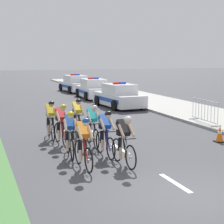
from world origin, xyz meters
TOP-DOWN VIEW (x-y plane):
  - ground_plane at (0.00, 0.00)m, footprint 160.00×160.00m
  - sidewalk_slab at (7.02, 14.00)m, footprint 4.28×60.00m
  - kerb_edge at (4.96, 14.00)m, footprint 0.16×60.00m
  - lane_markings_centre at (0.00, 7.03)m, footprint 0.14×21.60m
  - cyclist_lead at (-1.87, 3.10)m, footprint 0.42×1.72m
  - cyclist_second at (-0.65, 2.99)m, footprint 0.43×1.72m
  - cyclist_third at (-1.93, 4.48)m, footprint 0.45×1.72m
  - cyclist_fourth at (-0.83, 4.19)m, footprint 0.43×1.72m
  - cyclist_fifth at (-1.83, 6.29)m, footprint 0.44×1.72m
  - cyclist_sixth at (-0.81, 5.71)m, footprint 0.42×1.72m
  - cyclist_seventh at (-1.98, 7.48)m, footprint 0.42×1.72m
  - cyclist_eighth at (-0.81, 7.87)m, footprint 0.42×1.72m
  - police_car_nearest at (3.84, 15.44)m, footprint 2.26×4.53m
  - police_car_second at (3.83, 21.00)m, footprint 2.08×4.44m
  - police_car_third at (3.84, 26.69)m, footprint 2.24×4.52m
  - crowd_barrier_rear at (5.40, 8.12)m, footprint 0.62×2.32m
  - traffic_cone_near at (3.93, 4.77)m, footprint 0.36×0.36m

SIDE VIEW (x-z plane):
  - ground_plane at x=0.00m, z-range 0.00..0.00m
  - lane_markings_centre at x=0.00m, z-range 0.00..0.01m
  - sidewalk_slab at x=7.02m, z-range 0.00..0.12m
  - kerb_edge at x=4.96m, z-range 0.00..0.13m
  - traffic_cone_near at x=3.93m, z-range -0.01..0.63m
  - crowd_barrier_rear at x=5.40m, z-range 0.11..1.18m
  - police_car_nearest at x=3.84m, z-range -0.12..1.48m
  - police_car_second at x=3.83m, z-range -0.12..1.48m
  - police_car_third at x=3.84m, z-range -0.12..1.48m
  - cyclist_lead at x=-1.87m, z-range 0.00..1.57m
  - cyclist_second at x=-0.65m, z-range 0.00..1.57m
  - cyclist_third at x=-1.93m, z-range 0.00..1.57m
  - cyclist_fourth at x=-0.83m, z-range 0.00..1.57m
  - cyclist_fifth at x=-1.83m, z-range 0.00..1.57m
  - cyclist_sixth at x=-0.81m, z-range 0.00..1.57m
  - cyclist_seventh at x=-1.98m, z-range 0.00..1.57m
  - cyclist_eighth at x=-0.81m, z-range 0.00..1.57m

